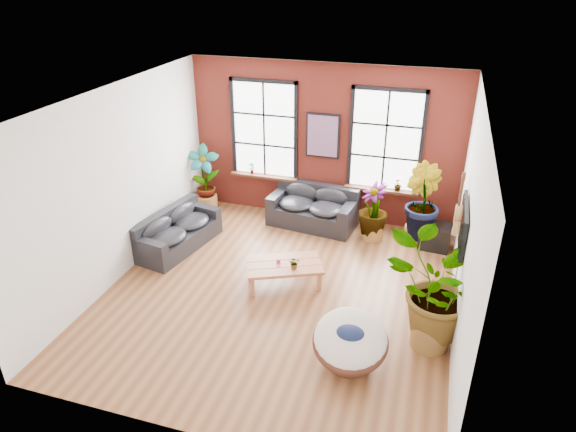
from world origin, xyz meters
name	(u,v)px	position (x,y,z in m)	size (l,w,h in m)	color
room	(280,201)	(0.00, 0.15, 1.75)	(6.04, 6.54, 3.54)	brown
sofa_back	(313,208)	(-0.07, 2.77, 0.40)	(2.01, 1.16, 0.87)	black
sofa_left	(176,232)	(-2.52, 0.96, 0.35)	(1.18, 2.07, 0.77)	black
coffee_table	(284,266)	(0.02, 0.29, 0.38)	(1.55, 1.27, 0.52)	#AB5F3D
papasan_chair	(350,341)	(1.56, -1.43, 0.43)	(1.16, 1.18, 0.83)	#552B1E
poster	(323,136)	(0.00, 3.18, 1.95)	(0.74, 0.06, 0.98)	black
tv_wall_unit	(461,224)	(2.93, 0.60, 1.54)	(0.13, 1.86, 1.20)	black
media_box	(435,236)	(2.60, 2.48, 0.26)	(0.66, 0.56, 0.51)	black
pot_back_left	(207,203)	(-2.67, 2.72, 0.19)	(0.54, 0.54, 0.38)	olive
pot_back_right	(415,234)	(2.20, 2.63, 0.17)	(0.60, 0.60, 0.35)	olive
pot_right_wall	(430,334)	(2.67, -0.66, 0.21)	(0.74, 0.74, 0.42)	olive
pot_mid	(372,232)	(1.32, 2.46, 0.16)	(0.51, 0.51, 0.32)	olive
floor_plant_back_left	(204,176)	(-2.69, 2.73, 0.87)	(0.76, 0.52, 1.45)	#214412
floor_plant_back_right	(420,202)	(2.22, 2.62, 0.93)	(0.86, 0.69, 1.56)	#214412
floor_plant_right_wall	(436,292)	(2.66, -0.63, 0.97)	(1.47, 1.27, 1.63)	#214412
floor_plant_mid	(373,209)	(1.29, 2.47, 0.70)	(0.63, 0.63, 1.13)	#214412
table_plant	(295,263)	(0.24, 0.20, 0.55)	(0.20, 0.17, 0.22)	#214412
sill_plant_left	(252,168)	(-1.65, 3.13, 1.04)	(0.14, 0.10, 0.27)	#214412
sill_plant_right	(398,185)	(1.70, 3.13, 1.04)	(0.15, 0.15, 0.27)	#214412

